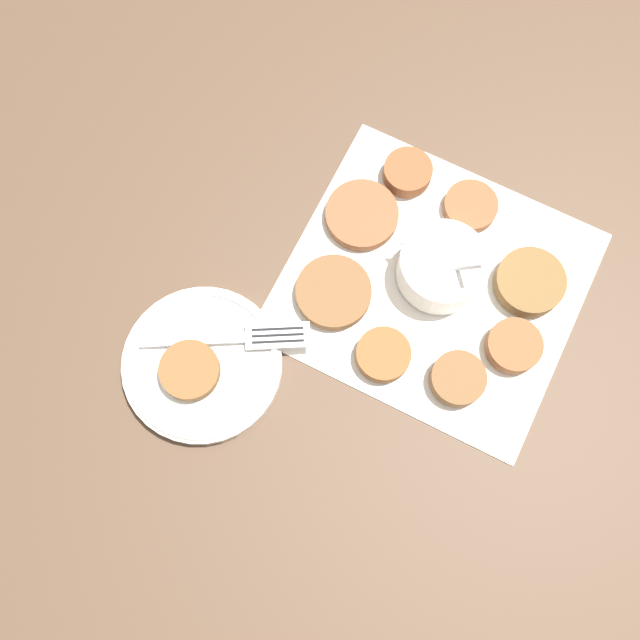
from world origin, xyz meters
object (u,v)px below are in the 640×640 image
(serving_plate, at_px, (202,364))
(fork, at_px, (244,337))
(fritter_on_plate, at_px, (190,370))
(sauce_bowl, at_px, (441,268))

(serving_plate, bearing_deg, fork, -121.67)
(serving_plate, distance_m, fork, 0.06)
(fritter_on_plate, bearing_deg, sauce_bowl, -128.70)
(fritter_on_plate, bearing_deg, fork, -118.40)
(fork, bearing_deg, fritter_on_plate, 61.60)
(fritter_on_plate, height_order, fork, fritter_on_plate)
(sauce_bowl, distance_m, serving_plate, 0.29)
(sauce_bowl, xyz_separation_m, fork, (0.16, 0.17, -0.00))
(serving_plate, xyz_separation_m, fork, (-0.03, -0.05, 0.01))
(fork, bearing_deg, sauce_bowl, -131.73)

